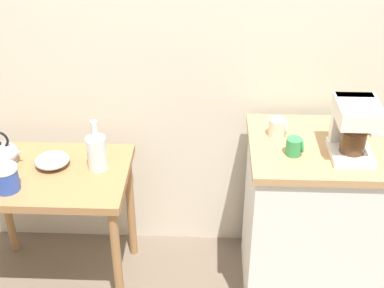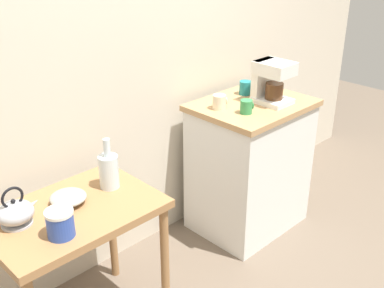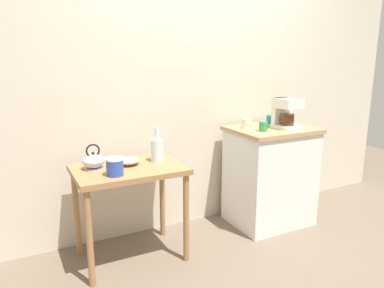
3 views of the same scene
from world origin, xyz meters
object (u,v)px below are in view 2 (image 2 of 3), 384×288
(bowl_stoneware, at_px, (68,198))
(mug_small_cream, at_px, (219,102))
(coffee_maker, at_px, (271,80))
(mug_dark_teal, at_px, (246,88))
(glass_carafe_vase, at_px, (109,170))
(canister_enamel, at_px, (60,223))
(mug_tall_green, at_px, (246,107))
(teakettle, at_px, (16,212))
(table_clock, at_px, (266,81))

(bowl_stoneware, height_order, mug_small_cream, mug_small_cream)
(coffee_maker, relative_size, mug_dark_teal, 2.97)
(glass_carafe_vase, bearing_deg, canister_enamel, -153.44)
(coffee_maker, height_order, mug_dark_teal, coffee_maker)
(glass_carafe_vase, xyz_separation_m, mug_tall_green, (0.91, -0.10, 0.12))
(mug_tall_green, bearing_deg, mug_small_cream, 110.09)
(bowl_stoneware, xyz_separation_m, canister_enamel, (-0.15, -0.20, 0.03))
(bowl_stoneware, relative_size, teakettle, 0.87)
(glass_carafe_vase, relative_size, table_clock, 1.97)
(mug_small_cream, bearing_deg, coffee_maker, -24.11)
(table_clock, bearing_deg, glass_carafe_vase, -176.40)
(mug_dark_teal, height_order, table_clock, table_clock)
(bowl_stoneware, relative_size, canister_enamel, 1.40)
(mug_dark_teal, bearing_deg, coffee_maker, -92.00)
(bowl_stoneware, relative_size, mug_small_cream, 1.95)
(table_clock, bearing_deg, mug_tall_green, -156.25)
(glass_carafe_vase, height_order, mug_tall_green, glass_carafe_vase)
(mug_tall_green, xyz_separation_m, mug_small_cream, (-0.06, 0.16, 0.00))
(teakettle, xyz_separation_m, table_clock, (1.81, 0.06, 0.17))
(bowl_stoneware, relative_size, coffee_maker, 0.65)
(mug_small_cream, bearing_deg, mug_dark_teal, 10.93)
(teakettle, height_order, glass_carafe_vase, glass_carafe_vase)
(bowl_stoneware, xyz_separation_m, glass_carafe_vase, (0.23, -0.01, 0.06))
(bowl_stoneware, distance_m, mug_small_cream, 1.10)
(mug_tall_green, bearing_deg, coffee_maker, 5.03)
(canister_enamel, bearing_deg, table_clock, 9.08)
(bowl_stoneware, xyz_separation_m, teakettle, (-0.25, 0.01, 0.03))
(mug_tall_green, bearing_deg, table_clock, 23.75)
(bowl_stoneware, height_order, teakettle, teakettle)
(bowl_stoneware, distance_m, mug_tall_green, 1.16)
(table_clock, bearing_deg, canister_enamel, -170.92)
(teakettle, height_order, mug_dark_teal, mug_dark_teal)
(bowl_stoneware, xyz_separation_m, mug_dark_teal, (1.40, 0.11, 0.18))
(bowl_stoneware, bearing_deg, glass_carafe_vase, -2.34)
(teakettle, relative_size, glass_carafe_vase, 0.75)
(mug_small_cream, bearing_deg, mug_tall_green, -69.91)
(coffee_maker, distance_m, mug_dark_teal, 0.22)
(canister_enamel, distance_m, coffee_maker, 1.57)
(glass_carafe_vase, bearing_deg, bowl_stoneware, 177.66)
(teakettle, relative_size, mug_tall_green, 2.40)
(mug_tall_green, height_order, table_clock, table_clock)
(table_clock, bearing_deg, mug_dark_teal, 168.48)
(glass_carafe_vase, distance_m, coffee_maker, 1.19)
(coffee_maker, bearing_deg, table_clock, 43.36)
(glass_carafe_vase, relative_size, mug_tall_green, 3.19)
(mug_tall_green, bearing_deg, teakettle, 174.92)
(mug_small_cream, xyz_separation_m, mug_dark_teal, (0.32, 0.06, 0.00))
(canister_enamel, relative_size, coffee_maker, 0.47)
(glass_carafe_vase, height_order, table_clock, table_clock)
(mug_tall_green, xyz_separation_m, table_clock, (0.42, 0.19, 0.02))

